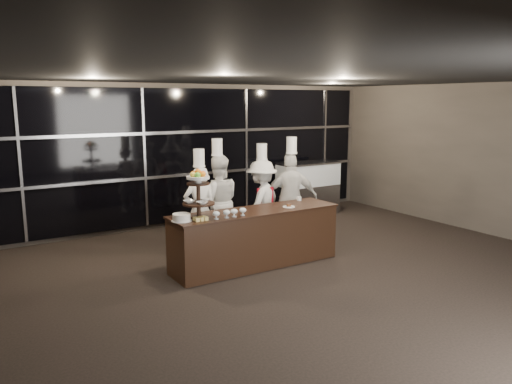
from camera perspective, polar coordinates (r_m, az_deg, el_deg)
room at (r=6.76m, az=11.74°, el=0.39°), size 10.00×10.00×10.00m
window_wall at (r=10.83m, az=-6.67°, el=4.26°), size 8.60×0.10×2.80m
buffet_counter at (r=8.10m, az=-0.07°, el=-5.23°), size 2.84×0.74×0.92m
display_stand at (r=7.44m, az=-6.61°, el=0.19°), size 0.48×0.48×0.74m
compotes at (r=7.50m, az=-2.99°, el=-2.30°), size 0.57×0.11×0.12m
layer_cake at (r=7.34m, az=-8.52°, el=-2.90°), size 0.30×0.30×0.11m
pastry_squares at (r=7.35m, az=-6.35°, el=-3.05°), size 0.20×0.13×0.05m
small_plate at (r=8.23m, az=3.78°, el=-1.64°), size 0.20×0.20×0.05m
chef_cup at (r=8.78m, az=4.95°, el=-0.76°), size 0.08×0.08×0.07m
display_case at (r=11.73m, az=5.97°, el=0.72°), size 1.46×0.64×1.24m
chef_a at (r=8.72m, az=-6.42°, el=-1.88°), size 0.65×0.53×1.84m
chef_b at (r=9.05m, az=-4.38°, el=-1.04°), size 0.98×0.87×1.99m
chef_c at (r=9.22m, az=0.65°, el=-1.13°), size 1.18×1.02×1.89m
chef_d at (r=9.32m, az=4.01°, el=-0.64°), size 1.08×0.81×2.00m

